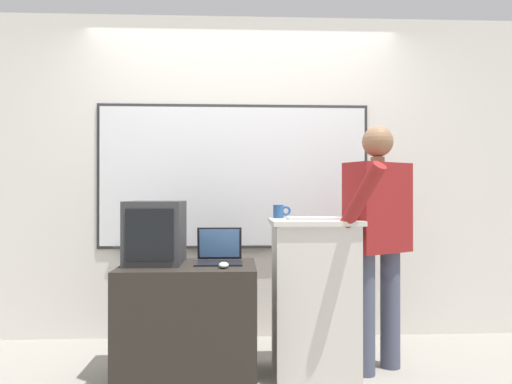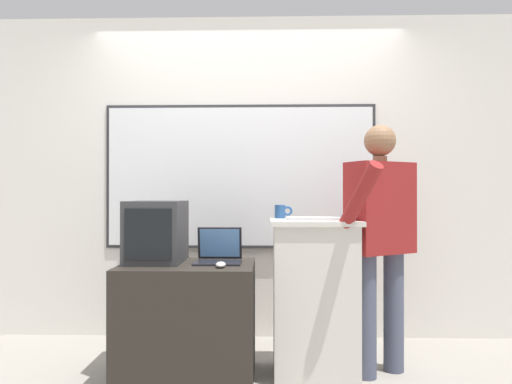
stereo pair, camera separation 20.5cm
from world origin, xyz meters
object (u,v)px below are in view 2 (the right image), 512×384
(wireless_keyboard, at_px, (320,219))
(crt_monitor, at_px, (157,231))
(laptop, at_px, (219,252))
(computer_mouse_by_laptop, at_px, (221,265))
(side_desk, at_px, (188,321))
(person_presenter, at_px, (380,230))
(lectern_podium, at_px, (314,297))
(coffee_mug, at_px, (281,211))

(wireless_keyboard, xyz_separation_m, crt_monitor, (-1.04, 0.03, -0.09))
(crt_monitor, bearing_deg, laptop, 2.32)
(laptop, bearing_deg, computer_mouse_by_laptop, -81.03)
(side_desk, bearing_deg, laptop, 22.31)
(person_presenter, xyz_separation_m, computer_mouse_by_laptop, (-1.00, -0.25, -0.19))
(crt_monitor, bearing_deg, person_presenter, 1.77)
(person_presenter, height_order, laptop, person_presenter)
(lectern_podium, relative_size, crt_monitor, 2.40)
(lectern_podium, bearing_deg, person_presenter, 1.83)
(laptop, bearing_deg, lectern_podium, 1.38)
(wireless_keyboard, bearing_deg, coffee_mug, 136.42)
(coffee_mug, bearing_deg, lectern_podium, -38.74)
(computer_mouse_by_laptop, bearing_deg, crt_monitor, 154.64)
(coffee_mug, bearing_deg, computer_mouse_by_laptop, -132.30)
(lectern_podium, distance_m, side_desk, 0.82)
(side_desk, bearing_deg, crt_monitor, 164.11)
(computer_mouse_by_laptop, bearing_deg, laptop, 98.97)
(computer_mouse_by_laptop, bearing_deg, person_presenter, 14.03)
(lectern_podium, xyz_separation_m, side_desk, (-0.80, -0.09, -0.14))
(laptop, bearing_deg, coffee_mug, 24.39)
(lectern_podium, distance_m, wireless_keyboard, 0.51)
(laptop, distance_m, computer_mouse_by_laptop, 0.23)
(laptop, bearing_deg, crt_monitor, -177.68)
(wireless_keyboard, relative_size, crt_monitor, 1.01)
(person_presenter, xyz_separation_m, laptop, (-1.04, -0.03, -0.14))
(person_presenter, height_order, computer_mouse_by_laptop, person_presenter)
(side_desk, height_order, crt_monitor, crt_monitor)
(lectern_podium, height_order, wireless_keyboard, wireless_keyboard)
(wireless_keyboard, height_order, crt_monitor, crt_monitor)
(side_desk, relative_size, coffee_mug, 6.82)
(laptop, height_order, computer_mouse_by_laptop, laptop)
(person_presenter, bearing_deg, side_desk, 155.48)
(crt_monitor, bearing_deg, wireless_keyboard, -1.52)
(side_desk, bearing_deg, computer_mouse_by_laptop, -33.23)
(person_presenter, bearing_deg, wireless_keyboard, 160.91)
(lectern_podium, distance_m, computer_mouse_by_laptop, 0.67)
(coffee_mug, bearing_deg, side_desk, -156.26)
(crt_monitor, height_order, coffee_mug, crt_monitor)
(computer_mouse_by_laptop, bearing_deg, side_desk, 146.77)
(side_desk, bearing_deg, person_presenter, 4.90)
(wireless_keyboard, relative_size, coffee_mug, 3.45)
(wireless_keyboard, xyz_separation_m, coffee_mug, (-0.24, 0.23, 0.04))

